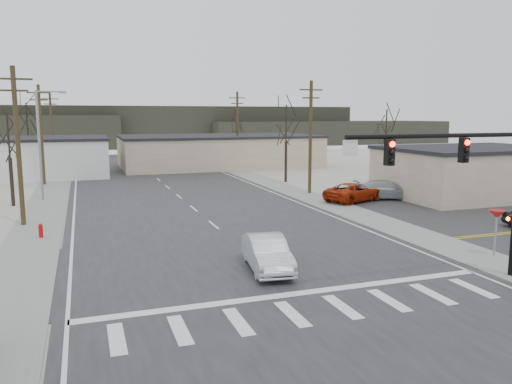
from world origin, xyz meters
The scene contains 30 objects.
ground centered at (0.00, 0.00, 0.00)m, with size 140.00×140.00×0.00m, color silver.
main_road centered at (0.00, 15.00, 0.02)m, with size 18.00×110.00×0.05m, color #252427.
cross_road centered at (0.00, 0.00, 0.02)m, with size 90.00×10.00×0.04m, color #252427.
parking_lot centered at (20.00, 6.00, 0.02)m, with size 18.00×20.00×0.03m, color #252427.
sidewalk_left centered at (-10.60, 20.00, 0.03)m, with size 3.00×90.00×0.06m, color gray.
sidewalk_right centered at (10.60, 20.00, 0.03)m, with size 3.00×90.00×0.06m, color gray.
traffic_signal_mast centered at (7.89, -6.20, 4.67)m, with size 8.95×0.43×7.20m.
fire_hydrant centered at (-10.20, 8.00, 0.45)m, with size 0.24×0.24×0.87m.
yield_sign centered at (11.50, -3.50, 2.07)m, with size 0.80×0.80×2.35m.
building_left_far centered at (-16.00, 40.00, 2.26)m, with size 22.30×12.30×4.50m.
building_right_far centered at (10.00, 44.00, 2.15)m, with size 26.30×14.30×4.30m.
building_lot centered at (24.00, 12.00, 2.16)m, with size 14.30×10.30×4.30m.
upole_left_b centered at (-11.50, 12.00, 5.22)m, with size 2.20×0.30×10.00m.
upole_left_c centered at (-11.50, 32.00, 5.22)m, with size 2.20×0.30×10.00m.
upole_left_d centered at (-11.50, 52.00, 5.22)m, with size 2.20×0.30×10.00m.
upole_right_a centered at (11.50, 18.00, 5.22)m, with size 2.20×0.30×10.00m.
upole_right_b centered at (11.50, 40.00, 5.22)m, with size 2.20×0.30×10.00m.
streetlight_main centered at (-10.80, 22.00, 5.09)m, with size 2.40×0.25×9.00m.
tree_left_near centered at (-13.00, 20.00, 5.23)m, with size 3.30×3.30×7.35m.
tree_right_mid centered at (12.50, 26.00, 5.93)m, with size 3.74×3.74×8.33m.
tree_left_far centered at (-14.00, 46.00, 6.28)m, with size 3.96×3.96×8.82m.
tree_right_far centered at (15.00, 52.00, 5.58)m, with size 3.52×3.52×7.84m.
tree_lot centered at (22.00, 22.00, 5.58)m, with size 3.52×3.52×7.84m.
hill_center centered at (15.00, 96.00, 4.50)m, with size 80.00×18.00×9.00m, color #333026.
hill_right centered at (50.00, 90.00, 2.75)m, with size 60.00×18.00×5.50m, color #333026.
sedan_crossing centered at (-0.03, -1.87, 0.81)m, with size 1.62×4.65×1.53m, color #B6BEC2.
car_far_a centered at (3.52, 45.41, 0.73)m, with size 1.92×4.72×1.37m, color black.
car_far_b centered at (-5.02, 65.00, 0.76)m, with size 1.69×4.21×1.44m, color black.
car_parked_red centered at (13.07, 12.89, 0.79)m, with size 2.50×5.42×1.51m, color #9E2308.
car_parked_silver centered at (16.27, 13.00, 0.81)m, with size 2.17×5.34×1.55m, color gray.
Camera 1 is at (-7.73, -22.41, 7.00)m, focal length 35.00 mm.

